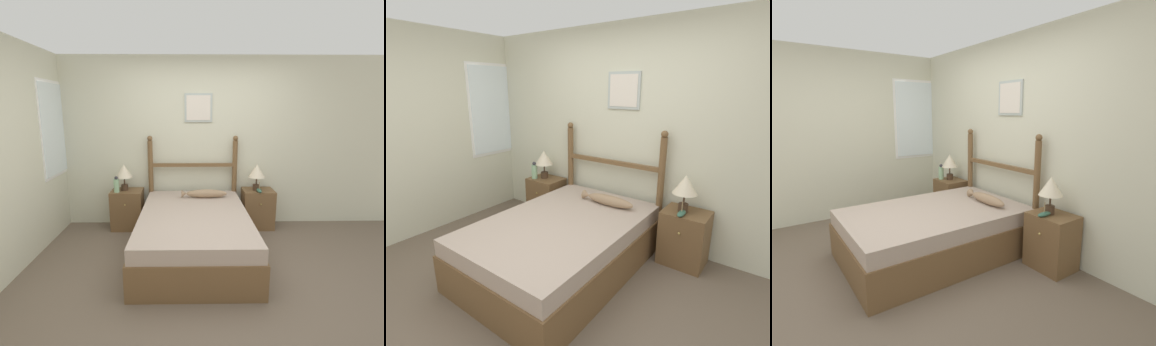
{
  "view_description": "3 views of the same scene",
  "coord_description": "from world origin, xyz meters",
  "views": [
    {
      "loc": [
        -0.23,
        -2.85,
        1.8
      ],
      "look_at": [
        -0.17,
        1.08,
        0.94
      ],
      "focal_mm": 28.0,
      "sensor_mm": 36.0,
      "label": 1
    },
    {
      "loc": [
        1.64,
        -1.49,
        1.85
      ],
      "look_at": [
        -0.22,
        1.01,
        0.94
      ],
      "focal_mm": 28.0,
      "sensor_mm": 36.0,
      "label": 2
    },
    {
      "loc": [
        2.72,
        -0.96,
        1.63
      ],
      "look_at": [
        -0.05,
        0.98,
        0.94
      ],
      "focal_mm": 28.0,
      "sensor_mm": 36.0,
      "label": 3
    }
  ],
  "objects": [
    {
      "name": "model_boat",
      "position": [
        0.82,
        1.36,
        0.62
      ],
      "size": [
        0.07,
        0.18,
        0.15
      ],
      "color": "#386651",
      "rests_on": "nightstand_right"
    },
    {
      "name": "table_lamp_right",
      "position": [
        0.8,
        1.47,
        0.87
      ],
      "size": [
        0.25,
        0.25,
        0.39
      ],
      "color": "#422D1E",
      "rests_on": "nightstand_right"
    },
    {
      "name": "bed",
      "position": [
        -0.15,
        0.64,
        0.27
      ],
      "size": [
        1.35,
        2.02,
        0.54
      ],
      "color": "brown",
      "rests_on": "ground_plane"
    },
    {
      "name": "table_lamp_left",
      "position": [
        -1.17,
        1.49,
        0.87
      ],
      "size": [
        0.25,
        0.25,
        0.39
      ],
      "color": "#422D1E",
      "rests_on": "nightstand_left"
    },
    {
      "name": "nightstand_right",
      "position": [
        0.84,
        1.48,
        0.3
      ],
      "size": [
        0.46,
        0.4,
        0.59
      ],
      "color": "brown",
      "rests_on": "ground_plane"
    },
    {
      "name": "nightstand_left",
      "position": [
        -1.14,
        1.48,
        0.3
      ],
      "size": [
        0.46,
        0.4,
        0.59
      ],
      "color": "brown",
      "rests_on": "ground_plane"
    },
    {
      "name": "wall_left",
      "position": [
        -2.13,
        0.03,
        1.28
      ],
      "size": [
        0.08,
        6.4,
        2.55
      ],
      "color": "beige",
      "rests_on": "ground_plane"
    },
    {
      "name": "ground_plane",
      "position": [
        0.0,
        0.0,
        0.0
      ],
      "size": [
        16.0,
        16.0,
        0.0
      ],
      "primitive_type": "plane",
      "color": "brown"
    },
    {
      "name": "wall_back",
      "position": [
        -0.0,
        1.73,
        1.28
      ],
      "size": [
        6.4,
        0.08,
        2.55
      ],
      "color": "beige",
      "rests_on": "ground_plane"
    },
    {
      "name": "headboard",
      "position": [
        -0.15,
        1.61,
        0.75
      ],
      "size": [
        1.36,
        0.08,
        1.39
      ],
      "color": "brown",
      "rests_on": "ground_plane"
    },
    {
      "name": "fish_pillow",
      "position": [
        0.01,
        1.26,
        0.6
      ],
      "size": [
        0.65,
        0.13,
        0.12
      ],
      "color": "#997A5B",
      "rests_on": "bed"
    },
    {
      "name": "bottle",
      "position": [
        -1.27,
        1.39,
        0.7
      ],
      "size": [
        0.08,
        0.08,
        0.24
      ],
      "color": "#99C699",
      "rests_on": "nightstand_left"
    }
  ]
}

